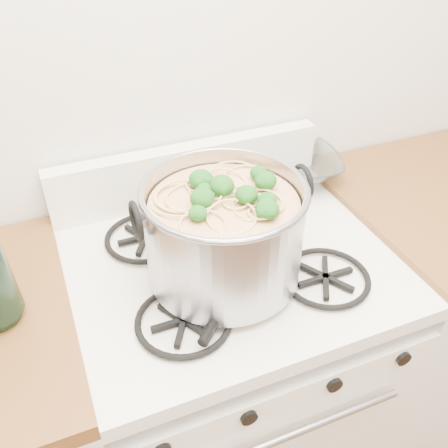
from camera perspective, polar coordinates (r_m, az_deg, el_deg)
gas_range at (r=1.54m, az=0.71°, el=-17.34°), size 0.76×0.66×0.92m
counter_left at (r=1.49m, az=-18.98°, el=-21.84°), size 0.25×0.65×0.92m
stock_pot at (r=1.07m, az=-0.00°, el=-1.03°), size 0.38×0.35×0.24m
spatula at (r=1.15m, az=2.64°, el=-4.32°), size 0.42×0.42×0.02m
glass_bowl at (r=1.49m, az=8.21°, el=6.05°), size 0.12×0.12×0.02m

